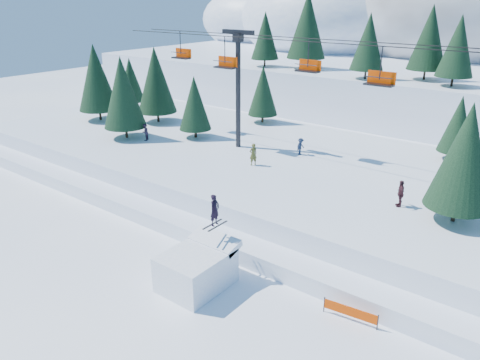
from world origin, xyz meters
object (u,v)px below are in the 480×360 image
Objects in this scene: jump_kicker at (198,267)px; chairlift at (352,85)px; banner_near at (350,312)px; banner_far at (383,296)px.

jump_kicker is 0.11× the size of chairlift.
jump_kicker is 8.62m from banner_near.
jump_kicker is 18.04m from chairlift.
chairlift is 16.39m from banner_far.
banner_near is at bearing 15.86° from jump_kicker.
banner_far is at bearing 27.33° from jump_kicker.
banner_near is (8.27, 2.35, -0.65)m from jump_kicker.
banner_near is (7.09, -13.71, -8.78)m from chairlift.
chairlift is 16.26× the size of banner_far.
banner_near is at bearing -62.65° from chairlift.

